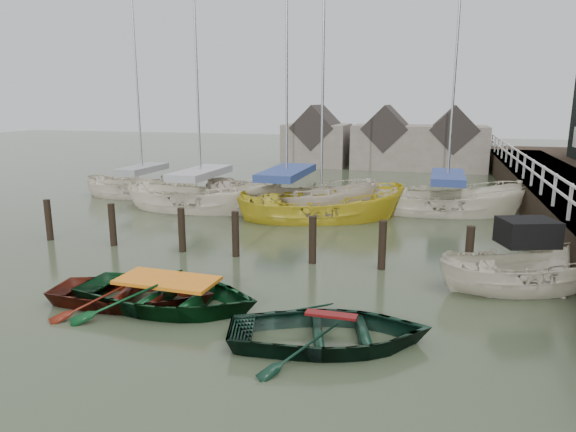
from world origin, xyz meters
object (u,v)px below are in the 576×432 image
(motorboat, at_px, (523,286))
(sailboat_d, at_px, (445,211))
(sailboat_a, at_px, (202,208))
(rowboat_dkgreen, at_px, (331,344))
(rowboat_red, at_px, (135,303))
(sailboat_e, at_px, (144,195))
(sailboat_b, at_px, (287,212))
(rowboat_green, at_px, (169,307))
(sailboat_c, at_px, (321,219))

(motorboat, xyz_separation_m, sailboat_d, (-1.80, 8.91, -0.03))
(motorboat, bearing_deg, sailboat_a, 40.96)
(sailboat_d, bearing_deg, rowboat_dkgreen, 161.44)
(rowboat_red, xyz_separation_m, sailboat_e, (-7.35, 12.37, 0.07))
(motorboat, distance_m, sailboat_b, 10.80)
(sailboat_b, distance_m, sailboat_e, 8.20)
(sailboat_b, relative_size, sailboat_d, 0.98)
(rowboat_dkgreen, xyz_separation_m, sailboat_a, (-7.99, 10.99, 0.06))
(rowboat_dkgreen, bearing_deg, sailboat_b, 4.20)
(sailboat_b, bearing_deg, rowboat_dkgreen, -154.75)
(sailboat_d, bearing_deg, rowboat_red, 141.49)
(rowboat_green, distance_m, sailboat_d, 13.88)
(sailboat_d, bearing_deg, rowboat_green, 144.58)
(rowboat_red, xyz_separation_m, sailboat_a, (-3.17, 10.24, 0.06))
(motorboat, bearing_deg, sailboat_d, -8.51)
(rowboat_red, bearing_deg, rowboat_dkgreen, -106.95)
(sailboat_b, bearing_deg, sailboat_d, -68.51)
(sailboat_a, distance_m, sailboat_b, 3.81)
(rowboat_red, relative_size, sailboat_e, 0.36)
(sailboat_e, bearing_deg, sailboat_b, -114.37)
(rowboat_red, distance_m, sailboat_e, 14.39)
(motorboat, distance_m, sailboat_c, 9.13)
(rowboat_dkgreen, height_order, motorboat, motorboat)
(rowboat_dkgreen, bearing_deg, sailboat_e, 26.64)
(sailboat_c, bearing_deg, rowboat_green, 152.41)
(rowboat_red, height_order, sailboat_b, sailboat_b)
(sailboat_a, bearing_deg, sailboat_e, 61.13)
(motorboat, relative_size, sailboat_b, 0.36)
(rowboat_red, height_order, sailboat_c, sailboat_c)
(rowboat_green, relative_size, motorboat, 0.93)
(sailboat_a, distance_m, sailboat_c, 5.45)
(motorboat, bearing_deg, sailboat_b, 29.81)
(sailboat_d, bearing_deg, sailboat_b, 97.78)
(sailboat_c, bearing_deg, motorboat, -153.12)
(rowboat_green, height_order, sailboat_d, sailboat_d)
(sailboat_b, xyz_separation_m, sailboat_c, (1.63, -0.69, -0.05))
(motorboat, height_order, sailboat_d, sailboat_d)
(sailboat_d, bearing_deg, sailboat_e, 81.39)
(rowboat_green, xyz_separation_m, rowboat_dkgreen, (3.95, -0.78, 0.00))
(rowboat_red, height_order, sailboat_d, sailboat_d)
(sailboat_d, bearing_deg, sailboat_a, 93.25)
(sailboat_d, relative_size, sailboat_e, 1.24)
(sailboat_b, distance_m, sailboat_d, 6.73)
(motorboat, relative_size, sailboat_d, 0.35)
(rowboat_dkgreen, bearing_deg, sailboat_c, -2.59)
(sailboat_a, distance_m, sailboat_d, 10.48)
(rowboat_red, bearing_deg, sailboat_b, -11.52)
(rowboat_red, distance_m, motorboat, 9.55)
(rowboat_dkgreen, bearing_deg, rowboat_green, 62.61)
(rowboat_dkgreen, xyz_separation_m, sailboat_e, (-12.18, 13.13, 0.07))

